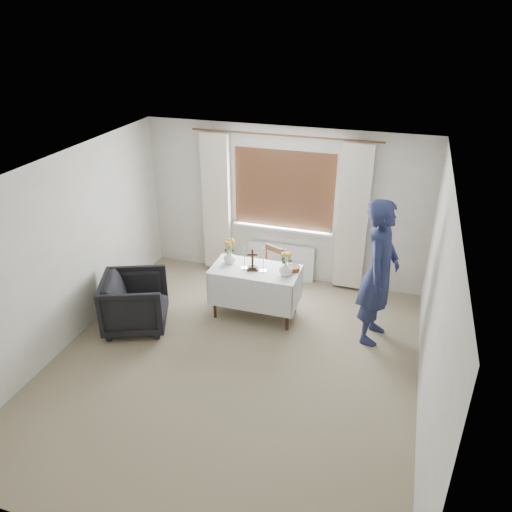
{
  "coord_description": "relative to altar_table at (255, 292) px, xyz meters",
  "views": [
    {
      "loc": [
        1.78,
        -4.68,
        4.07
      ],
      "look_at": [
        0.0,
        1.02,
        1.07
      ],
      "focal_mm": 35.0,
      "sensor_mm": 36.0,
      "label": 1
    }
  ],
  "objects": [
    {
      "name": "person",
      "position": [
        1.68,
        -0.03,
        0.61
      ],
      "size": [
        0.59,
        0.79,
        1.99
      ],
      "primitive_type": "imported",
      "rotation": [
        0.0,
        0.0,
        1.41
      ],
      "color": "navy",
      "rests_on": "ground"
    },
    {
      "name": "flower_vase_right",
      "position": [
        0.45,
        -0.05,
        0.48
      ],
      "size": [
        0.23,
        0.23,
        0.2
      ],
      "primitive_type": "imported",
      "rotation": [
        0.0,
        0.0,
        0.25
      ],
      "color": "white",
      "rests_on": "altar_table"
    },
    {
      "name": "wicker_basket",
      "position": [
        0.52,
        0.11,
        0.41
      ],
      "size": [
        0.2,
        0.2,
        0.07
      ],
      "primitive_type": "cylinder",
      "rotation": [
        0.0,
        0.0,
        0.19
      ],
      "color": "brown",
      "rests_on": "altar_table"
    },
    {
      "name": "armchair",
      "position": [
        -1.51,
        -0.77,
        0.01
      ],
      "size": [
        1.11,
        1.1,
        0.78
      ],
      "primitive_type": "imported",
      "rotation": [
        0.0,
        0.0,
        1.95
      ],
      "color": "black",
      "rests_on": "ground"
    },
    {
      "name": "radiator",
      "position": [
        0.07,
        1.2,
        -0.08
      ],
      "size": [
        1.1,
        0.1,
        0.6
      ],
      "primitive_type": "cube",
      "color": "silver",
      "rests_on": "ground"
    },
    {
      "name": "flower_vase_left",
      "position": [
        -0.4,
        0.06,
        0.48
      ],
      "size": [
        0.21,
        0.21,
        0.19
      ],
      "primitive_type": "imported",
      "rotation": [
        0.0,
        0.0,
        -0.19
      ],
      "color": "white",
      "rests_on": "altar_table"
    },
    {
      "name": "ground",
      "position": [
        0.07,
        -1.22,
        -0.38
      ],
      "size": [
        5.0,
        5.0,
        0.0
      ],
      "primitive_type": "plane",
      "color": "gray",
      "rests_on": "ground"
    },
    {
      "name": "altar_table",
      "position": [
        0.0,
        0.0,
        0.0
      ],
      "size": [
        1.24,
        0.64,
        0.76
      ],
      "primitive_type": "cube",
      "color": "white",
      "rests_on": "ground"
    },
    {
      "name": "wooden_cross",
      "position": [
        -0.03,
        -0.04,
        0.54
      ],
      "size": [
        0.17,
        0.14,
        0.32
      ],
      "primitive_type": null,
      "rotation": [
        0.0,
        0.0,
        0.28
      ],
      "color": "black",
      "rests_on": "altar_table"
    },
    {
      "name": "candlestick_right",
      "position": [
        0.12,
        -0.03,
        0.56
      ],
      "size": [
        0.13,
        0.13,
        0.36
      ],
      "primitive_type": null,
      "rotation": [
        0.0,
        0.0,
        0.33
      ],
      "color": "silver",
      "rests_on": "altar_table"
    },
    {
      "name": "wooden_chair",
      "position": [
        0.02,
        0.58,
        0.02
      ],
      "size": [
        0.48,
        0.48,
        0.8
      ],
      "primitive_type": null,
      "rotation": [
        0.0,
        0.0,
        -0.4
      ],
      "color": "brown",
      "rests_on": "ground"
    },
    {
      "name": "candlestick_left",
      "position": [
        -0.15,
        -0.03,
        0.55
      ],
      "size": [
        0.12,
        0.12,
        0.33
      ],
      "primitive_type": null,
      "rotation": [
        0.0,
        0.0,
        0.36
      ],
      "color": "silver",
      "rests_on": "altar_table"
    }
  ]
}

